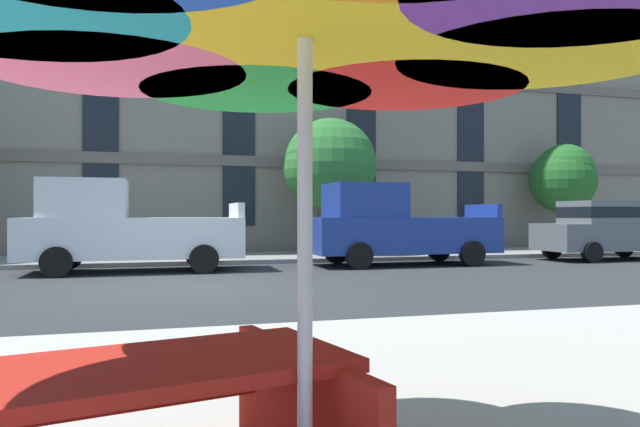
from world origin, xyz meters
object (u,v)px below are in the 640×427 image
object	(u,v)px
sedan_gray	(608,228)
street_tree_right	(563,177)
pickup_blue	(394,227)
street_tree_middle	(327,168)
pickup_white	(123,229)

from	to	relation	value
sedan_gray	street_tree_right	xyz separation A→B (m)	(1.43, 3.83, 1.83)
pickup_blue	street_tree_middle	bearing A→B (deg)	105.38
pickup_white	street_tree_middle	world-z (taller)	street_tree_middle
street_tree_middle	street_tree_right	distance (m)	9.34
pickup_white	street_tree_right	distance (m)	15.95
pickup_blue	street_tree_right	bearing A→B (deg)	24.48
sedan_gray	street_tree_right	size ratio (longest dim) A/B	1.10
street_tree_right	sedan_gray	bearing A→B (deg)	-110.47
sedan_gray	pickup_white	bearing A→B (deg)	180.00
pickup_white	pickup_blue	world-z (taller)	same
pickup_blue	sedan_gray	xyz separation A→B (m)	(6.98, -0.00, -0.08)
street_tree_middle	pickup_white	bearing A→B (deg)	-151.05
pickup_white	sedan_gray	bearing A→B (deg)	-0.00
pickup_blue	street_tree_middle	size ratio (longest dim) A/B	1.14
pickup_blue	street_tree_middle	distance (m)	3.94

